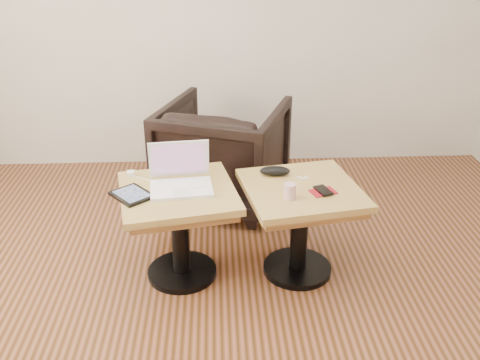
{
  "coord_description": "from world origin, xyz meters",
  "views": [
    {
      "loc": [
        -0.01,
        -1.99,
        1.87
      ],
      "look_at": [
        0.12,
        0.6,
        0.61
      ],
      "focal_mm": 40.0,
      "sensor_mm": 36.0,
      "label": 1
    }
  ],
  "objects_px": {
    "laptop": "(181,179)",
    "side_table_left": "(179,212)",
    "armchair": "(224,153)",
    "striped_cup": "(290,191)",
    "side_table_right": "(300,209)"
  },
  "relations": [
    {
      "from": "laptop",
      "to": "side_table_left",
      "type": "bearing_deg",
      "value": -120.37
    },
    {
      "from": "armchair",
      "to": "side_table_left",
      "type": "bearing_deg",
      "value": 94.14
    },
    {
      "from": "laptop",
      "to": "armchair",
      "type": "distance_m",
      "value": 0.94
    },
    {
      "from": "side_table_left",
      "to": "striped_cup",
      "type": "bearing_deg",
      "value": -23.52
    },
    {
      "from": "side_table_left",
      "to": "side_table_right",
      "type": "bearing_deg",
      "value": -10.96
    },
    {
      "from": "side_table_left",
      "to": "laptop",
      "type": "bearing_deg",
      "value": 54.58
    },
    {
      "from": "laptop",
      "to": "striped_cup",
      "type": "xyz_separation_m",
      "value": [
        0.58,
        -0.17,
        -0.01
      ]
    },
    {
      "from": "side_table_right",
      "to": "laptop",
      "type": "bearing_deg",
      "value": 166.8
    },
    {
      "from": "striped_cup",
      "to": "armchair",
      "type": "distance_m",
      "value": 1.12
    },
    {
      "from": "side_table_right",
      "to": "armchair",
      "type": "distance_m",
      "value": 1.0
    },
    {
      "from": "striped_cup",
      "to": "laptop",
      "type": "bearing_deg",
      "value": 163.93
    },
    {
      "from": "laptop",
      "to": "armchair",
      "type": "bearing_deg",
      "value": 68.03
    },
    {
      "from": "laptop",
      "to": "armchair",
      "type": "relative_size",
      "value": 0.44
    },
    {
      "from": "armchair",
      "to": "striped_cup",
      "type": "bearing_deg",
      "value": 127.62
    },
    {
      "from": "side_table_left",
      "to": "striped_cup",
      "type": "relative_size",
      "value": 8.56
    }
  ]
}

